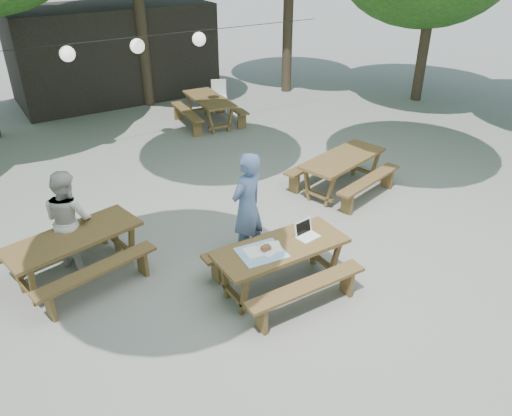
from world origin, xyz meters
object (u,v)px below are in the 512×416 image
object	(u,v)px
main_picnic_table	(281,266)
second_person	(69,219)
woman	(247,207)
plastic_chair	(220,102)
picnic_table_nw	(76,255)

from	to	relation	value
main_picnic_table	second_person	bearing A→B (deg)	137.19
woman	plastic_chair	distance (m)	7.74
picnic_table_nw	plastic_chair	xyz separation A→B (m)	(5.76, 6.11, -0.13)
woman	plastic_chair	size ratio (longest dim) A/B	2.05
second_person	plastic_chair	bearing A→B (deg)	-70.77
picnic_table_nw	woman	bearing A→B (deg)	-31.80
main_picnic_table	second_person	world-z (taller)	second_person
main_picnic_table	second_person	size ratio (longest dim) A/B	1.22
second_person	woman	bearing A→B (deg)	-143.26
picnic_table_nw	woman	distance (m)	2.75
woman	second_person	size ratio (longest dim) A/B	1.12
main_picnic_table	plastic_chair	xyz separation A→B (m)	(3.23, 8.00, -0.13)
woman	plastic_chair	bearing A→B (deg)	-135.18
plastic_chair	second_person	bearing A→B (deg)	-110.42
plastic_chair	main_picnic_table	bearing A→B (deg)	-87.53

